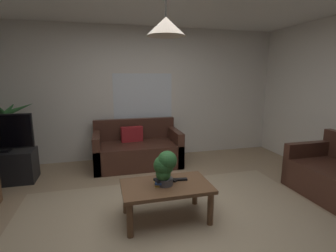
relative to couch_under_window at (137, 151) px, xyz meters
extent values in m
cube|color=#9E8466|center=(0.16, -1.95, -0.29)|extent=(5.62, 4.86, 0.02)
cube|color=tan|center=(0.16, -2.15, -0.27)|extent=(3.65, 2.67, 0.01)
cube|color=silver|center=(0.16, 0.51, 1.00)|extent=(5.74, 0.06, 2.55)
cube|color=white|center=(0.20, 0.48, 0.91)|extent=(1.16, 0.01, 0.99)
cube|color=#47281E|center=(0.00, -0.04, -0.07)|extent=(1.55, 0.83, 0.42)
cube|color=#47281E|center=(0.00, 0.32, 0.34)|extent=(1.55, 0.12, 0.40)
cube|color=#47281E|center=(-0.71, -0.04, 0.04)|extent=(0.12, 0.83, 0.64)
cube|color=#47281E|center=(0.72, -0.04, 0.04)|extent=(0.12, 0.83, 0.64)
cube|color=maroon|center=(-0.07, 0.14, 0.28)|extent=(0.41, 0.16, 0.28)
cube|color=#47281E|center=(2.46, -1.44, 0.04)|extent=(0.83, 0.12, 0.64)
cube|color=brown|center=(0.08, -1.89, 0.13)|extent=(1.00, 0.60, 0.04)
cylinder|color=brown|center=(-0.36, -2.13, -0.08)|extent=(0.07, 0.07, 0.38)
cylinder|color=brown|center=(0.52, -2.13, -0.08)|extent=(0.07, 0.07, 0.38)
cylinder|color=brown|center=(-0.36, -1.65, -0.08)|extent=(0.07, 0.07, 0.38)
cylinder|color=brown|center=(0.52, -1.65, -0.08)|extent=(0.07, 0.07, 0.38)
cube|color=gold|center=(0.00, -1.88, 0.16)|extent=(0.12, 0.13, 0.03)
cube|color=#2D4C8C|center=(0.01, -1.90, 0.19)|extent=(0.14, 0.14, 0.03)
cube|color=black|center=(0.01, -1.90, 0.22)|extent=(0.15, 0.13, 0.02)
cube|color=black|center=(0.17, -1.79, 0.16)|extent=(0.14, 0.16, 0.02)
cube|color=black|center=(0.27, -1.82, 0.16)|extent=(0.16, 0.07, 0.02)
cylinder|color=#4C4C51|center=(0.06, -1.89, 0.19)|extent=(0.18, 0.18, 0.08)
sphere|color=#2D6B33|center=(0.04, -1.90, 0.29)|extent=(0.17, 0.17, 0.17)
sphere|color=#2D6B33|center=(0.05, -1.88, 0.38)|extent=(0.23, 0.23, 0.23)
sphere|color=#2D6B33|center=(0.09, -1.90, 0.44)|extent=(0.22, 0.22, 0.22)
cube|color=black|center=(-2.10, -0.27, -0.03)|extent=(0.90, 0.44, 0.50)
cube|color=black|center=(-2.10, -0.29, 0.24)|extent=(0.24, 0.16, 0.04)
cylinder|color=#4C4C51|center=(-2.19, 0.23, -0.13)|extent=(0.32, 0.32, 0.30)
cylinder|color=brown|center=(-2.19, 0.23, 0.37)|extent=(0.05, 0.05, 0.70)
cone|color=#2D6B33|center=(-1.96, 0.25, 0.81)|extent=(0.51, 0.16, 0.27)
cone|color=#2D6B33|center=(-2.13, 0.37, 0.80)|extent=(0.21, 0.36, 0.29)
cone|color=#2D6B33|center=(-2.16, 0.06, 0.83)|extent=(0.15, 0.40, 0.31)
cone|color=beige|center=(0.08, -1.89, 1.84)|extent=(0.40, 0.40, 0.18)
camera|label=1|loc=(-0.57, -4.48, 1.36)|focal=26.97mm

